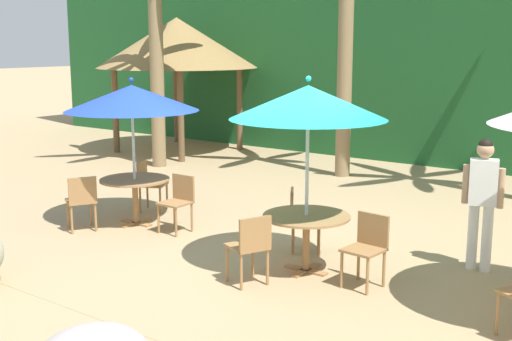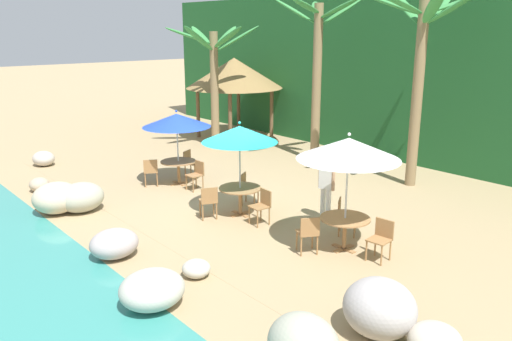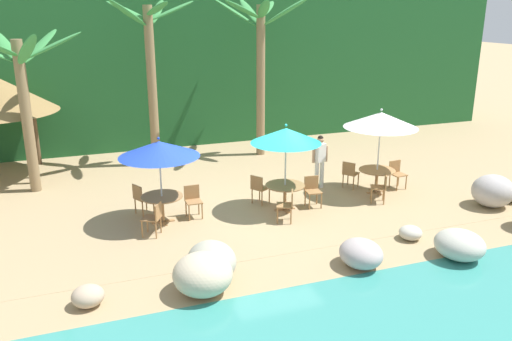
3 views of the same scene
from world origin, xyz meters
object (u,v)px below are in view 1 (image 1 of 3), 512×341
Objects in this scene: umbrella_blue at (132,98)px; chair_teal_left at (251,244)px; chair_teal_seaward at (368,244)px; waiter_in_white at (482,195)px; dining_table_teal at (306,225)px; chair_teal_inland at (300,215)px; chair_blue_seaward at (179,199)px; palm_tree_nearest at (156,20)px; chair_blue_inland at (148,182)px; chair_blue_left at (82,199)px; palapa_hut at (177,43)px; dining_table_blue at (135,186)px; umbrella_teal at (308,103)px.

umbrella_blue is 3.64m from chair_teal_left.
chair_teal_seaward is 1.68m from waiter_in_white.
dining_table_teal is 0.86m from chair_teal_inland.
chair_blue_seaward and chair_teal_left have the same top height.
chair_teal_seaward is at bearing -28.76° from palm_tree_nearest.
chair_teal_inland is (3.30, -0.34, 0.00)m from chair_blue_inland.
chair_blue_seaward is 2.03m from chair_teal_inland.
chair_blue_left is 8.04m from palapa_hut.
chair_blue_seaward is at bearing -25.77° from chair_blue_inland.
dining_table_blue is 5.74m from palm_tree_nearest.
chair_blue_inland is at bearing -47.87° from palm_tree_nearest.
chair_blue_seaward is (0.85, 0.10, -1.50)m from umbrella_blue.
dining_table_teal is 1.26× the size of chair_teal_seaward.
umbrella_blue is 0.56× the size of palapa_hut.
umbrella_teal is 1.84m from chair_teal_left.
palapa_hut is at bearing 142.27° from dining_table_teal.
palm_tree_nearest reaches higher than chair_blue_inland.
chair_blue_left is (-0.33, -0.79, -1.50)m from umbrella_blue.
dining_table_blue is 7.58m from palapa_hut.
chair_blue_left reaches higher than dining_table_teal.
umbrella_teal is 2.25× the size of dining_table_teal.
palm_tree_nearest is at bearing -58.95° from palapa_hut.
chair_teal_inland is 7.58m from palm_tree_nearest.
chair_blue_left is at bearing -159.83° from chair_teal_inland.
chair_teal_inland is at bearing 7.69° from umbrella_blue.
chair_blue_left is 3.76m from dining_table_teal.
chair_teal_left is at bearing -5.16° from chair_blue_left.
umbrella_blue is 2.68× the size of chair_teal_seaward.
chair_teal_inland is 9.33m from palapa_hut.
chair_blue_left is 6.17m from palm_tree_nearest.
chair_teal_left is (3.13, -1.10, -1.50)m from umbrella_blue.
palm_tree_nearest is (-6.65, 4.13, 2.73)m from dining_table_teal.
umbrella_blue is 1.40m from dining_table_blue.
chair_blue_inland is 1.00× the size of chair_teal_left.
palapa_hut is (-1.15, 1.91, -0.53)m from palm_tree_nearest.
palapa_hut is at bearing 121.05° from palm_tree_nearest.
chair_teal_left is 10.45m from palapa_hut.
umbrella_teal is (2.54, -0.39, 1.63)m from chair_blue_seaward.
chair_blue_inland is 1.00× the size of chair_teal_seaward.
chair_teal_inland is at bearing 7.69° from dining_table_blue.
palm_tree_nearest is (-6.65, 4.13, 1.20)m from umbrella_teal.
chair_teal_left is (3.13, -1.10, -0.10)m from dining_table_blue.
dining_table_teal is 2.24m from waiter_in_white.
dining_table_blue is 1.26× the size of chair_blue_inland.
chair_teal_inland is at bearing -163.31° from waiter_in_white.
chair_teal_seaward and chair_teal_inland have the same top height.
chair_blue_inland is 0.21× the size of palapa_hut.
chair_teal_left is 0.21× the size of palapa_hut.
palapa_hut reaches higher than dining_table_blue.
waiter_in_white is at bearing 12.71° from chair_blue_seaward.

